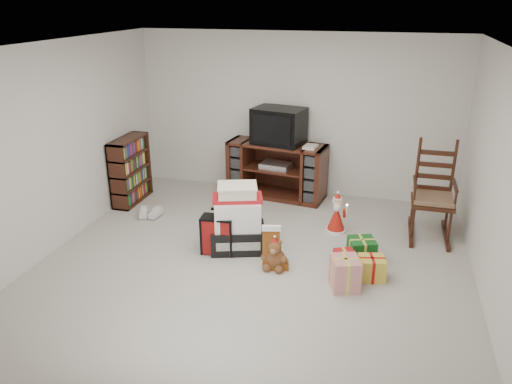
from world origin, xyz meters
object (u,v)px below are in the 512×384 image
santa_figurine (336,217)px  sneaker_pair (150,214)px  red_suitcase (218,235)px  bookshelf (131,171)px  crt_television (279,126)px  gift_pile (238,222)px  teddy_bear (275,256)px  mrs_claus_figurine (247,218)px  rocking_chair (432,202)px  gift_cluster (354,262)px  tv_stand (277,170)px

santa_figurine → sneaker_pair: bearing=-175.1°
red_suitcase → bookshelf: bearing=141.3°
bookshelf → crt_television: 2.36m
gift_pile → crt_television: bearing=69.1°
bookshelf → teddy_bear: bookshelf is taller
bookshelf → mrs_claus_figurine: bearing=-17.7°
red_suitcase → teddy_bear: red_suitcase is taller
teddy_bear → sneaker_pair: size_ratio=1.07×
rocking_chair → bookshelf: bearing=179.8°
gift_pile → teddy_bear: gift_pile is taller
rocking_chair → gift_cluster: size_ratio=1.44×
tv_stand → bookshelf: bookshelf is taller
bookshelf → teddy_bear: size_ratio=2.76×
mrs_claus_figurine → sneaker_pair: size_ratio=1.76×
rocking_chair → mrs_claus_figurine: 2.44m
red_suitcase → sneaker_pair: (-1.31, 0.76, -0.20)m
gift_cluster → santa_figurine: bearing=107.3°
tv_stand → crt_television: (0.03, -0.01, 0.70)m
red_suitcase → teddy_bear: 0.78m
teddy_bear → crt_television: 2.47m
bookshelf → rocking_chair: 4.38m
santa_figurine → gift_cluster: size_ratio=0.62×
sneaker_pair → teddy_bear: bearing=-33.9°
rocking_chair → santa_figurine: size_ratio=2.33×
bookshelf → rocking_chair: bearing=-0.2°
santa_figurine → mrs_claus_figurine: mrs_claus_figurine is taller
crt_television → gift_cluster: bearing=-44.4°
tv_stand → bookshelf: bearing=-151.5°
red_suitcase → crt_television: 2.25m
bookshelf → mrs_claus_figurine: (2.03, -0.65, -0.25)m
bookshelf → crt_television: crt_television is taller
crt_television → bookshelf: bearing=-147.5°
mrs_claus_figurine → tv_stand: bearing=87.0°
gift_pile → teddy_bear: bearing=-50.4°
gift_pile → red_suitcase: 0.29m
gift_cluster → teddy_bear: bearing=-171.5°
tv_stand → gift_pile: (-0.06, -1.87, -0.07)m
crt_television → gift_pile: bearing=-80.4°
bookshelf → sneaker_pair: (0.53, -0.50, -0.44)m
bookshelf → rocking_chair: rocking_chair is taller
rocking_chair → gift_cluster: 1.59m
teddy_bear → sneaker_pair: (-2.07, 0.94, -0.11)m
rocking_chair → mrs_claus_figurine: bearing=-164.9°
rocking_chair → crt_television: (-2.25, 0.79, 0.69)m
red_suitcase → sneaker_pair: 1.53m
mrs_claus_figurine → gift_cluster: bearing=-24.1°
tv_stand → rocking_chair: size_ratio=1.19×
gift_pile → santa_figurine: (1.13, 0.81, -0.15)m
bookshelf → gift_pile: (2.04, -1.09, -0.12)m
tv_stand → red_suitcase: bearing=-89.4°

